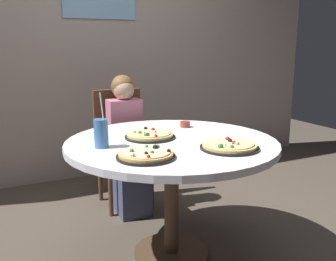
% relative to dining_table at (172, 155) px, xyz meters
% --- Properties ---
extents(ground_plane, '(8.00, 8.00, 0.00)m').
position_rel_dining_table_xyz_m(ground_plane, '(0.00, 0.00, -0.66)').
color(ground_plane, '#4C4238').
extents(wall_with_window, '(5.20, 0.14, 2.90)m').
position_rel_dining_table_xyz_m(wall_with_window, '(0.00, 1.76, 0.79)').
color(wall_with_window, '#A8998E').
rests_on(wall_with_window, ground_plane).
extents(dining_table, '(1.27, 1.27, 0.75)m').
position_rel_dining_table_xyz_m(dining_table, '(0.00, 0.00, 0.00)').
color(dining_table, silver).
rests_on(dining_table, ground_plane).
extents(chair_wooden, '(0.42, 0.42, 0.95)m').
position_rel_dining_table_xyz_m(chair_wooden, '(0.00, 0.95, -0.13)').
color(chair_wooden, brown).
rests_on(chair_wooden, ground_plane).
extents(diner_child, '(0.27, 0.42, 1.08)m').
position_rel_dining_table_xyz_m(diner_child, '(-0.00, 0.77, -0.17)').
color(diner_child, '#3F4766').
rests_on(diner_child, ground_plane).
extents(pizza_veggie, '(0.33, 0.33, 0.05)m').
position_rel_dining_table_xyz_m(pizza_veggie, '(0.20, -0.31, 0.11)').
color(pizza_veggie, black).
rests_on(pizza_veggie, dining_table).
extents(pizza_cheese, '(0.30, 0.30, 0.05)m').
position_rel_dining_table_xyz_m(pizza_cheese, '(-0.28, -0.27, 0.11)').
color(pizza_cheese, black).
rests_on(pizza_cheese, dining_table).
extents(pizza_pepperoni, '(0.31, 0.31, 0.05)m').
position_rel_dining_table_xyz_m(pizza_pepperoni, '(-0.09, 0.11, 0.11)').
color(pizza_pepperoni, black).
rests_on(pizza_pepperoni, dining_table).
extents(soda_cup, '(0.08, 0.08, 0.31)m').
position_rel_dining_table_xyz_m(soda_cup, '(-0.42, 0.03, 0.17)').
color(soda_cup, '#3F72B2').
rests_on(soda_cup, dining_table).
extents(sauce_bowl, '(0.07, 0.07, 0.04)m').
position_rel_dining_table_xyz_m(sauce_bowl, '(0.25, 0.29, 0.11)').
color(sauce_bowl, brown).
rests_on(sauce_bowl, dining_table).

